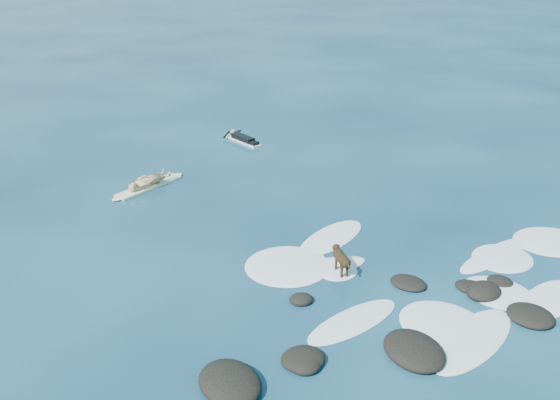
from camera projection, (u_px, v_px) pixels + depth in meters
ground at (378, 273)px, 17.43m from camera, size 160.00×160.00×0.00m
reef_rocks at (390, 348)px, 14.22m from camera, size 11.73×5.72×0.49m
breaking_foam at (434, 277)px, 17.23m from camera, size 10.79×8.19×0.12m
standing_surfer_rig at (147, 169)px, 22.78m from camera, size 3.20×1.58×1.90m
paddling_surfer_rig at (243, 139)px, 27.88m from camera, size 1.10×2.34×0.40m
dog at (341, 258)px, 17.23m from camera, size 0.47×1.18×0.76m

